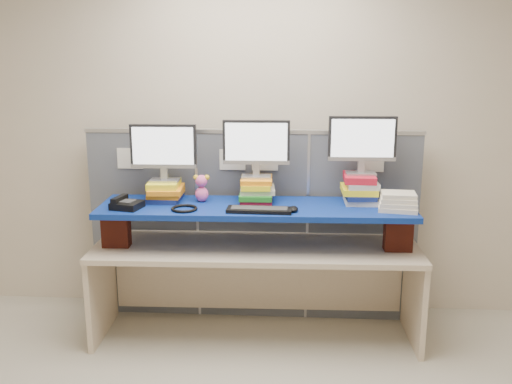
# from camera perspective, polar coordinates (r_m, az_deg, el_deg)

# --- Properties ---
(room) EXTENTS (5.00, 4.00, 2.80)m
(room) POSITION_cam_1_polar(r_m,az_deg,el_deg) (2.64, -3.18, -1.60)
(room) COLOR beige
(room) RESTS_ON ground
(cubicle_partition) EXTENTS (2.60, 0.06, 1.53)m
(cubicle_partition) POSITION_cam_1_polar(r_m,az_deg,el_deg) (4.52, -0.37, -3.32)
(cubicle_partition) COLOR #4F535D
(cubicle_partition) RESTS_ON ground
(desk) EXTENTS (2.39, 0.75, 0.72)m
(desk) POSITION_cam_1_polar(r_m,az_deg,el_deg) (4.23, 0.00, -7.27)
(desk) COLOR beige
(desk) RESTS_ON ground
(brick_pier_left) EXTENTS (0.20, 0.11, 0.27)m
(brick_pier_left) POSITION_cam_1_polar(r_m,az_deg,el_deg) (4.26, -13.82, -3.60)
(brick_pier_left) COLOR maroon
(brick_pier_left) RESTS_ON desk
(brick_pier_right) EXTENTS (0.20, 0.11, 0.27)m
(brick_pier_right) POSITION_cam_1_polar(r_m,az_deg,el_deg) (4.18, 14.04, -3.95)
(brick_pier_right) COLOR maroon
(brick_pier_right) RESTS_ON desk
(blue_board) EXTENTS (2.26, 0.61, 0.04)m
(blue_board) POSITION_cam_1_polar(r_m,az_deg,el_deg) (4.10, 0.00, -1.64)
(blue_board) COLOR navy
(blue_board) RESTS_ON brick_pier_left
(book_stack_left) EXTENTS (0.28, 0.32, 0.15)m
(book_stack_left) POSITION_cam_1_polar(r_m,az_deg,el_deg) (4.28, -9.09, 0.10)
(book_stack_left) COLOR navy
(book_stack_left) RESTS_ON blue_board
(book_stack_center) EXTENTS (0.27, 0.31, 0.18)m
(book_stack_center) POSITION_cam_1_polar(r_m,az_deg,el_deg) (4.19, 0.05, 0.21)
(book_stack_center) COLOR red
(book_stack_center) RESTS_ON blue_board
(book_stack_right) EXTENTS (0.26, 0.30, 0.21)m
(book_stack_right) POSITION_cam_1_polar(r_m,az_deg,el_deg) (4.22, 10.36, 0.35)
(book_stack_right) COLOR beige
(book_stack_right) RESTS_ON blue_board
(monitor_left) EXTENTS (0.48, 0.14, 0.42)m
(monitor_left) POSITION_cam_1_polar(r_m,az_deg,el_deg) (4.21, -9.25, 4.25)
(monitor_left) COLOR #9F9FA4
(monitor_left) RESTS_ON book_stack_left
(monitor_center) EXTENTS (0.48, 0.14, 0.42)m
(monitor_center) POSITION_cam_1_polar(r_m,az_deg,el_deg) (4.12, 0.03, 4.70)
(monitor_center) COLOR #9F9FA4
(monitor_center) RESTS_ON book_stack_center
(monitor_right) EXTENTS (0.48, 0.14, 0.42)m
(monitor_right) POSITION_cam_1_polar(r_m,az_deg,el_deg) (4.15, 10.57, 4.97)
(monitor_right) COLOR #9F9FA4
(monitor_right) RESTS_ON book_stack_right
(keyboard) EXTENTS (0.45, 0.16, 0.03)m
(keyboard) POSITION_cam_1_polar(r_m,az_deg,el_deg) (3.93, 0.33, -1.79)
(keyboard) COLOR black
(keyboard) RESTS_ON blue_board
(mouse) EXTENTS (0.09, 0.12, 0.04)m
(mouse) POSITION_cam_1_polar(r_m,az_deg,el_deg) (3.95, 3.78, -1.69)
(mouse) COLOR black
(mouse) RESTS_ON blue_board
(desk_phone) EXTENTS (0.23, 0.22, 0.08)m
(desk_phone) POSITION_cam_1_polar(r_m,az_deg,el_deg) (4.12, -12.87, -1.19)
(desk_phone) COLOR black
(desk_phone) RESTS_ON blue_board
(headset) EXTENTS (0.20, 0.20, 0.02)m
(headset) POSITION_cam_1_polar(r_m,az_deg,el_deg) (4.01, -7.18, -1.65)
(headset) COLOR black
(headset) RESTS_ON blue_board
(plush_toy) EXTENTS (0.12, 0.09, 0.20)m
(plush_toy) POSITION_cam_1_polar(r_m,az_deg,el_deg) (4.20, -5.46, 0.41)
(plush_toy) COLOR pink
(plush_toy) RESTS_ON blue_board
(binder_stack) EXTENTS (0.29, 0.24, 0.13)m
(binder_stack) POSITION_cam_1_polar(r_m,az_deg,el_deg) (4.08, 14.03, -0.97)
(binder_stack) COLOR #EFE5CC
(binder_stack) RESTS_ON blue_board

